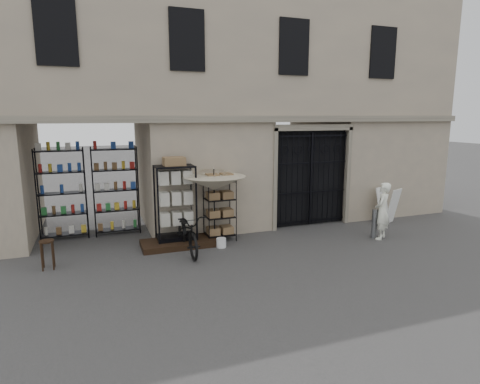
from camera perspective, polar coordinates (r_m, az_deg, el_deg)
name	(u,v)px	position (r m, az deg, el deg)	size (l,w,h in m)	color
ground	(290,254)	(10.04, 7.15, -8.71)	(80.00, 80.00, 0.00)	black
main_building	(235,78)	(13.19, -0.67, 15.85)	(14.00, 4.00, 9.00)	tan
shop_recess	(91,186)	(11.33, -20.44, 0.78)	(3.00, 1.70, 3.00)	black
shop_shelving	(90,192)	(11.86, -20.61, -0.03)	(2.70, 0.50, 2.50)	black
iron_gate	(308,177)	(12.44, 9.68, 2.14)	(2.50, 0.21, 3.00)	black
step_platform	(181,243)	(10.64, -8.46, -7.18)	(2.00, 0.90, 0.15)	black
display_cabinet	(176,207)	(10.52, -9.15, -2.06)	(0.99, 0.64, 2.10)	black
wire_rack	(220,210)	(10.83, -2.90, -2.51)	(0.89, 0.76, 1.73)	black
market_umbrella	(214,179)	(10.46, -3.72, 1.81)	(1.65, 1.67, 2.37)	black
white_bucket	(221,243)	(10.41, -2.68, -7.22)	(0.25, 0.25, 0.24)	silver
bicycle	(188,252)	(10.16, -7.37, -8.47)	(0.68, 1.02, 1.95)	black
wooden_stool	(48,254)	(9.87, -25.68, -7.96)	(0.35, 0.35, 0.66)	black
steel_bollard	(374,224)	(11.69, 18.56, -4.30)	(0.15, 0.15, 0.81)	slate
shopkeeper	(380,239)	(11.79, 19.33, -6.27)	(0.57, 1.57, 0.38)	white
easel_sign	(388,205)	(13.38, 20.28, -1.81)	(0.71, 0.76, 1.11)	silver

